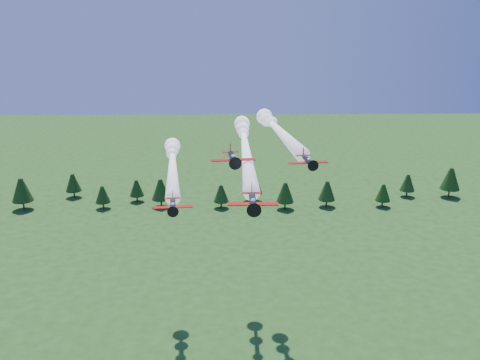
{
  "coord_description": "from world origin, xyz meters",
  "views": [
    {
      "loc": [
        -1.43,
        -81.44,
        67.57
      ],
      "look_at": [
        -0.13,
        0.0,
        42.56
      ],
      "focal_mm": 40.0,
      "sensor_mm": 36.0,
      "label": 1
    }
  ],
  "objects_px": {
    "plane_right": "(277,129)",
    "plane_slot": "(233,157)",
    "plane_lead": "(245,145)",
    "plane_left": "(173,163)"
  },
  "relations": [
    {
      "from": "plane_left",
      "to": "plane_slot",
      "type": "relative_size",
      "value": 5.47
    },
    {
      "from": "plane_lead",
      "to": "plane_right",
      "type": "bearing_deg",
      "value": 30.77
    },
    {
      "from": "plane_left",
      "to": "plane_slot",
      "type": "bearing_deg",
      "value": -62.05
    },
    {
      "from": "plane_lead",
      "to": "plane_slot",
      "type": "bearing_deg",
      "value": -99.28
    },
    {
      "from": "plane_right",
      "to": "plane_slot",
      "type": "bearing_deg",
      "value": -121.0
    },
    {
      "from": "plane_left",
      "to": "plane_right",
      "type": "bearing_deg",
      "value": -0.82
    },
    {
      "from": "plane_lead",
      "to": "plane_left",
      "type": "height_order",
      "value": "plane_lead"
    },
    {
      "from": "plane_lead",
      "to": "plane_left",
      "type": "distance_m",
      "value": 15.63
    },
    {
      "from": "plane_right",
      "to": "plane_lead",
      "type": "bearing_deg",
      "value": -155.32
    },
    {
      "from": "plane_lead",
      "to": "plane_left",
      "type": "relative_size",
      "value": 1.34
    }
  ]
}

